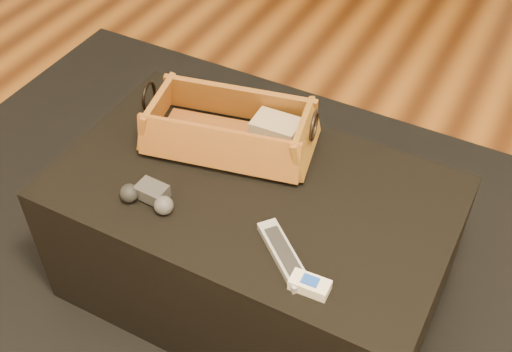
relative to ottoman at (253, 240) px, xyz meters
The scene contains 9 objects.
floor 0.25m from the ottoman, 162.29° to the right, with size 5.00×5.50×0.01m, color brown.
area_rug 0.22m from the ottoman, 90.00° to the right, with size 2.60×2.00×0.01m, color black.
ottoman is the anchor object (origin of this frame).
tv_remote 0.29m from the ottoman, 148.70° to the left, with size 0.23×0.05×0.02m, color black.
cloth_bundle 0.31m from the ottoman, 96.34° to the left, with size 0.12×0.08×0.07m, color tan.
wicker_basket 0.31m from the ottoman, 139.19° to the left, with size 0.48×0.32×0.16m.
game_controller 0.35m from the ottoman, 138.66° to the right, with size 0.15×0.08×0.05m.
silver_remote 0.32m from the ottoman, 44.96° to the right, with size 0.18×0.16×0.02m.
cream_gadget 0.41m from the ottoman, 40.65° to the right, with size 0.09×0.05×0.03m.
Camera 1 is at (0.65, -0.97, 1.56)m, focal length 45.00 mm.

